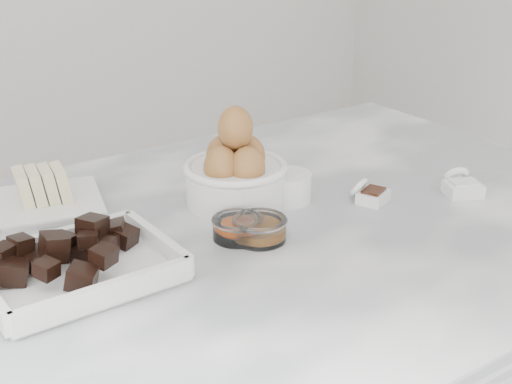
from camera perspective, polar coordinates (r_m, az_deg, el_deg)
marble_slab at (r=1.04m, az=0.03°, el=-3.83°), size 1.20×0.80×0.04m
chocolate_dish at (r=0.91m, az=-14.11°, el=-5.49°), size 0.24×0.18×0.06m
butter_plate at (r=1.13m, az=-16.52°, el=-0.21°), size 0.19×0.19×0.06m
sugar_ramekin at (r=1.11m, az=2.56°, el=0.51°), size 0.07×0.07×0.04m
egg_bowl at (r=1.09m, az=-1.65°, el=1.58°), size 0.16×0.16×0.15m
honey_bowl at (r=0.98m, az=0.30°, el=-2.94°), size 0.08×0.08×0.03m
zest_bowl at (r=0.99m, az=-1.47°, el=-2.82°), size 0.07×0.07×0.03m
vanilla_spoon at (r=1.12m, az=9.08°, el=-0.14°), size 0.06×0.07×0.04m
salt_spoon at (r=1.19m, az=16.11°, el=0.53°), size 0.07×0.08×0.04m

